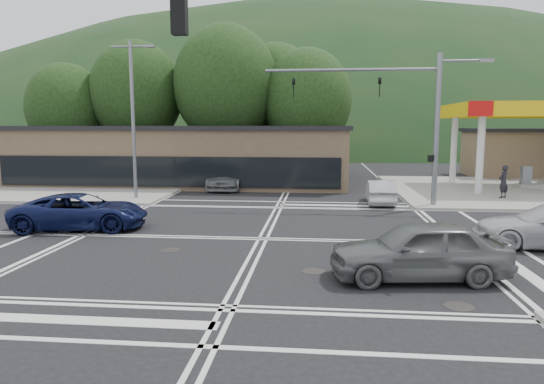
# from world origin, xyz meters

# --- Properties ---
(ground) EXTENTS (120.00, 120.00, 0.00)m
(ground) POSITION_xyz_m (0.00, 0.00, 0.00)
(ground) COLOR black
(ground) RESTS_ON ground
(sidewalk_ne) EXTENTS (16.00, 16.00, 0.15)m
(sidewalk_ne) POSITION_xyz_m (15.00, 15.00, 0.07)
(sidewalk_ne) COLOR gray
(sidewalk_ne) RESTS_ON ground
(sidewalk_nw) EXTENTS (16.00, 16.00, 0.15)m
(sidewalk_nw) POSITION_xyz_m (-15.00, 15.00, 0.07)
(sidewalk_nw) COLOR gray
(sidewalk_nw) RESTS_ON ground
(convenience_store) EXTENTS (10.00, 6.00, 3.80)m
(convenience_store) POSITION_xyz_m (20.00, 25.00, 1.90)
(convenience_store) COLOR #846B4F
(convenience_store) RESTS_ON ground
(commercial_row) EXTENTS (24.00, 8.00, 4.00)m
(commercial_row) POSITION_xyz_m (-8.00, 17.00, 2.00)
(commercial_row) COLOR brown
(commercial_row) RESTS_ON ground
(hill_north) EXTENTS (252.00, 126.00, 140.00)m
(hill_north) POSITION_xyz_m (0.00, 90.00, 0.00)
(hill_north) COLOR #19371B
(hill_north) RESTS_ON ground
(tree_n_a) EXTENTS (8.00, 8.00, 11.75)m
(tree_n_a) POSITION_xyz_m (-14.00, 24.00, 7.14)
(tree_n_a) COLOR #382619
(tree_n_a) RESTS_ON ground
(tree_n_b) EXTENTS (9.00, 9.00, 12.98)m
(tree_n_b) POSITION_xyz_m (-6.00, 24.00, 7.79)
(tree_n_b) COLOR #382619
(tree_n_b) RESTS_ON ground
(tree_n_c) EXTENTS (7.60, 7.60, 10.87)m
(tree_n_c) POSITION_xyz_m (1.00, 24.00, 6.49)
(tree_n_c) COLOR #382619
(tree_n_c) RESTS_ON ground
(tree_n_d) EXTENTS (6.80, 6.80, 9.76)m
(tree_n_d) POSITION_xyz_m (-20.00, 23.00, 5.84)
(tree_n_d) COLOR #382619
(tree_n_d) RESTS_ON ground
(tree_n_e) EXTENTS (8.40, 8.40, 11.98)m
(tree_n_e) POSITION_xyz_m (-2.00, 28.00, 7.14)
(tree_n_e) COLOR #382619
(tree_n_e) RESTS_ON ground
(streetlight_nw) EXTENTS (2.50, 0.25, 9.00)m
(streetlight_nw) POSITION_xyz_m (-8.44, 9.00, 5.05)
(streetlight_nw) COLOR slate
(streetlight_nw) RESTS_ON ground
(signal_mast_ne) EXTENTS (11.65, 0.30, 8.00)m
(signal_mast_ne) POSITION_xyz_m (6.95, 8.20, 5.07)
(signal_mast_ne) COLOR slate
(signal_mast_ne) RESTS_ON ground
(car_blue_west) EXTENTS (5.73, 3.34, 1.50)m
(car_blue_west) POSITION_xyz_m (-7.79, 1.05, 0.75)
(car_blue_west) COLOR #0E153E
(car_blue_west) RESTS_ON ground
(car_grey_center) EXTENTS (5.15, 2.55, 1.69)m
(car_grey_center) POSITION_xyz_m (4.93, -4.43, 0.84)
(car_grey_center) COLOR slate
(car_grey_center) RESTS_ON ground
(car_queue_a) EXTENTS (1.56, 4.11, 1.34)m
(car_queue_a) POSITION_xyz_m (5.50, 9.00, 0.67)
(car_queue_a) COLOR #B5B8BD
(car_queue_a) RESTS_ON ground
(car_queue_b) EXTENTS (2.05, 4.86, 1.64)m
(car_queue_b) POSITION_xyz_m (3.09, 16.09, 0.82)
(car_queue_b) COLOR silver
(car_queue_b) RESTS_ON ground
(car_northbound) EXTENTS (2.31, 5.49, 1.58)m
(car_northbound) POSITION_xyz_m (-4.15, 14.65, 0.79)
(car_northbound) COLOR slate
(car_northbound) RESTS_ON ground
(pedestrian) EXTENTS (0.82, 0.81, 1.91)m
(pedestrian) POSITION_xyz_m (12.74, 10.98, 1.10)
(pedestrian) COLOR black
(pedestrian) RESTS_ON sidewalk_ne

